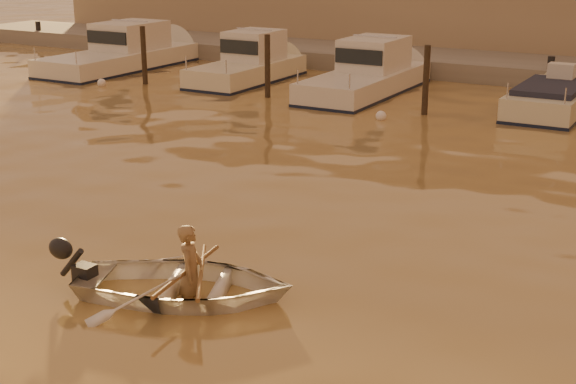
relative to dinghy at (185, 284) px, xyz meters
The scene contains 19 objects.
ground_plane 1.22m from the dinghy, 164.79° to the right, with size 160.00×160.00×0.00m, color olive.
dinghy is the anchor object (origin of this frame).
person 0.22m from the dinghy, 20.85° to the left, with size 0.51×0.34×1.40m, color olive.
outboard_motor 1.50m from the dinghy, 159.15° to the right, with size 0.90×0.40×0.70m, color black, non-canonical shape.
oar_port 0.33m from the dinghy, 20.85° to the left, with size 0.06×0.06×2.10m, color brown.
oar_starboard 0.22m from the dinghy, 20.85° to the left, with size 0.06×0.06×2.10m, color brown.
moored_boat_0 21.50m from the dinghy, 133.13° to the left, with size 2.49×7.85×1.75m, color white, non-canonical shape.
moored_boat_1 18.00m from the dinghy, 119.37° to the left, with size 2.00×6.04×1.75m, color #ECE6C6, non-canonical shape.
moored_boat_2 16.25m from the dinghy, 105.05° to the left, with size 2.15×7.24×1.75m, color silver, non-canonical shape.
moored_boat_3 15.79m from the dinghy, 83.53° to the left, with size 1.91×5.58×0.95m, color beige, non-canonical shape.
piling_0 17.84m from the dinghy, 130.84° to the left, with size 0.18×0.18×2.20m, color #2D2319.
piling_1 15.06m from the dinghy, 116.27° to the left, with size 0.18×0.18×2.20m, color #2D2319.
piling_2 13.57m from the dinghy, 95.75° to the left, with size 0.18×0.18×2.20m, color #2D2319.
fender_a 17.84m from the dinghy, 135.65° to the left, with size 0.30×0.30×0.30m, color white.
fender_b 16.06m from the dinghy, 123.54° to the left, with size 0.30×0.30×0.30m, color orange.
fender_c 12.43m from the dinghy, 100.14° to the left, with size 0.30×0.30×0.30m, color white.
fender_d 13.73m from the dinghy, 81.03° to the left, with size 0.30×0.30×0.30m, color orange.
quay 21.22m from the dinghy, 93.13° to the left, with size 52.00×4.00×1.00m, color gray.
waterfront_building 26.80m from the dinghy, 92.48° to the left, with size 46.00×7.00×4.80m, color #9E8466.
Camera 1 is at (7.58, -8.08, 4.91)m, focal length 50.00 mm.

